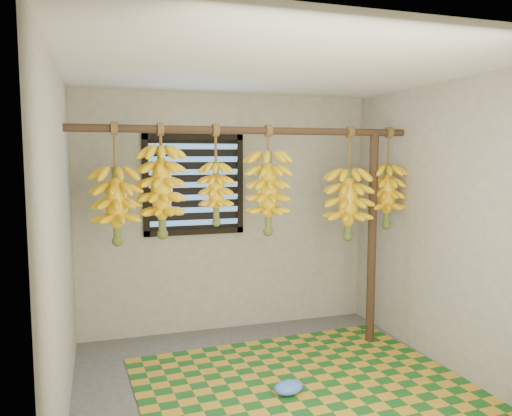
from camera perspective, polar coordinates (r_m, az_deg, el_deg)
name	(u,v)px	position (r m, az deg, el deg)	size (l,w,h in m)	color
floor	(278,392)	(4.05, 2.51, -20.26)	(3.00, 3.00, 0.01)	#474747
ceiling	(279,68)	(3.68, 2.68, 15.66)	(3.00, 3.00, 0.01)	silver
wall_back	(228,213)	(5.10, -3.24, -0.60)	(3.00, 0.01, 2.40)	gray
wall_left	(60,247)	(3.47, -21.52, -4.17)	(0.01, 3.00, 2.40)	gray
wall_right	(449,227)	(4.42, 21.23, -2.03)	(0.01, 3.00, 2.40)	gray
window	(194,185)	(4.98, -7.09, 2.66)	(1.00, 0.04, 1.00)	black
hanging_pole	(251,131)	(4.30, -0.61, 8.85)	(0.06, 0.06, 3.00)	#3F281B
support_post	(372,239)	(4.85, 13.12, -3.49)	(0.08, 0.08, 2.00)	#3F281B
woven_mat	(304,385)	(4.14, 5.50, -19.51)	(2.51, 2.01, 0.01)	#17511B
plastic_bag	(288,388)	(3.97, 3.73, -19.79)	(0.24, 0.17, 0.10)	#3F72EE
banana_bunch_a	(116,205)	(4.13, -15.66, 0.30)	(0.36, 0.36, 0.97)	brown
banana_bunch_b	(162,191)	(4.15, -10.73, 1.87)	(0.36, 0.36, 0.93)	brown
banana_bunch_c	(216,193)	(4.23, -4.59, 1.68)	(0.28, 0.28, 0.85)	brown
banana_bunch_d	(268,193)	(4.36, 1.40, 1.78)	(0.37, 0.37, 0.95)	brown
banana_bunch_e	(348,204)	(4.68, 10.50, 0.47)	(0.42, 0.42, 1.03)	brown
banana_bunch_f	(387,196)	(4.88, 14.75, 1.35)	(0.31, 0.31, 0.94)	brown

